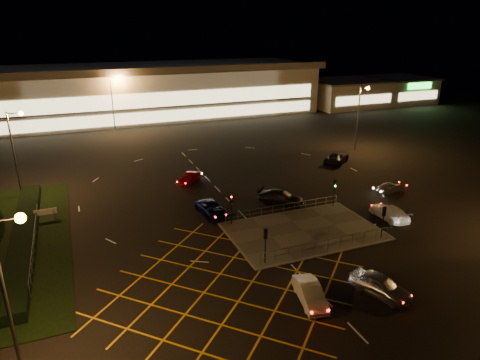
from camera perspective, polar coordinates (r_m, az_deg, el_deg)
name	(u,v)px	position (r m, az deg, el deg)	size (l,w,h in m)	color
ground	(276,227)	(42.92, 4.79, -6.22)	(180.00, 180.00, 0.00)	black
pedestrian_island	(303,231)	(42.21, 8.46, -6.76)	(14.00, 9.00, 0.12)	#4C4944
hedge	(24,236)	(44.60, -26.86, -6.71)	(2.00, 26.00, 1.00)	black
supermarket	(152,90)	(98.76, -11.67, 11.68)	(72.00, 26.50, 10.50)	beige
retail_unit_a	(346,93)	(109.91, 14.01, 11.21)	(18.80, 14.80, 6.35)	beige
retail_unit_b	(399,89)	(119.87, 20.38, 11.26)	(14.80, 14.80, 6.35)	beige
streetlight_sw	(11,277)	(25.76, -28.26, -11.28)	(1.78, 0.56, 10.03)	slate
streetlight_nw	(16,142)	(54.03, -27.67, 4.48)	(1.78, 0.56, 10.03)	slate
streetlight_ne	(361,109)	(69.76, 15.81, 9.06)	(1.78, 0.56, 10.03)	slate
streetlight_far_left	(114,96)	(83.58, -16.42, 10.70)	(1.78, 0.56, 10.03)	slate
streetlight_far_right	(299,84)	(97.79, 7.91, 12.56)	(1.78, 0.56, 10.03)	slate
signal_sw	(265,239)	(35.48, 3.41, -7.83)	(0.28, 0.30, 3.15)	black
signal_se	(384,216)	(41.59, 18.60, -4.56)	(0.28, 0.30, 3.15)	black
signal_nw	(231,203)	(42.12, -1.21, -3.13)	(0.28, 0.30, 3.15)	black
signal_ne	(334,187)	(47.38, 12.49, -0.93)	(0.28, 0.30, 3.15)	black
car_near_silver	(380,285)	(34.14, 18.21, -13.18)	(1.87, 4.66, 1.59)	#98999E
car_queue_white	(310,293)	(32.24, 9.32, -14.68)	(1.50, 4.30, 1.42)	silver
car_left_blue	(212,209)	(45.19, -3.79, -3.86)	(2.21, 4.78, 1.33)	#0C1248
car_far_dkgrey	(281,197)	(47.99, 5.54, -2.33)	(2.11, 5.19, 1.51)	black
car_right_silver	(390,187)	(54.23, 19.38, -0.91)	(1.44, 3.58, 1.22)	#A6A8AD
car_circ_red	(190,178)	(54.61, -6.70, 0.29)	(1.32, 3.80, 1.25)	maroon
car_east_grey	(337,158)	(63.78, 12.76, 2.94)	(2.46, 5.34, 1.48)	black
car_approach_white	(389,212)	(46.84, 19.28, -4.06)	(1.99, 4.91, 1.42)	white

